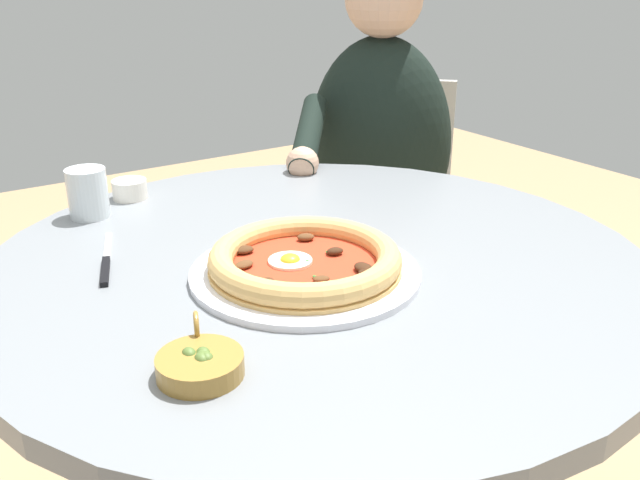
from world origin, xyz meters
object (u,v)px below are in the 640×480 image
(steak_knife, at_px, (106,264))
(ramekin_capers, at_px, (130,188))
(water_glass, at_px, (88,195))
(dining_table, at_px, (318,334))
(cafe_chair_diner, at_px, (383,202))
(olive_pan, at_px, (200,364))
(diner_person, at_px, (376,221))
(pizza_on_plate, at_px, (305,263))

(steak_knife, relative_size, ramekin_capers, 3.05)
(water_glass, bearing_deg, dining_table, -147.11)
(water_glass, distance_m, cafe_chair_diner, 0.93)
(steak_knife, xyz_separation_m, cafe_chair_diner, (0.47, -0.90, -0.21))
(steak_knife, bearing_deg, olive_pan, 179.74)
(olive_pan, bearing_deg, diner_person, -48.32)
(diner_person, bearing_deg, steak_knife, 115.11)
(diner_person, bearing_deg, dining_table, 134.88)
(dining_table, xyz_separation_m, water_glass, (0.37, 0.24, 0.18))
(olive_pan, xyz_separation_m, diner_person, (0.72, -0.81, -0.23))
(steak_knife, distance_m, cafe_chair_diner, 1.04)
(dining_table, height_order, olive_pan, olive_pan)
(ramekin_capers, height_order, olive_pan, olive_pan)
(dining_table, height_order, water_glass, water_glass)
(water_glass, height_order, diner_person, diner_person)
(cafe_chair_diner, bearing_deg, water_glass, 105.93)
(dining_table, distance_m, cafe_chair_diner, 0.88)
(steak_knife, height_order, diner_person, diner_person)
(dining_table, bearing_deg, cafe_chair_diner, -45.24)
(olive_pan, relative_size, cafe_chair_diner, 0.14)
(pizza_on_plate, xyz_separation_m, steak_knife, (0.19, 0.23, -0.02))
(dining_table, bearing_deg, olive_pan, 124.84)
(ramekin_capers, relative_size, cafe_chair_diner, 0.08)
(dining_table, bearing_deg, ramekin_capers, 19.01)
(water_glass, distance_m, ramekin_capers, 0.11)
(pizza_on_plate, height_order, olive_pan, olive_pan)
(water_glass, relative_size, olive_pan, 0.73)
(ramekin_capers, height_order, cafe_chair_diner, cafe_chair_diner)
(steak_knife, distance_m, olive_pan, 0.34)
(water_glass, height_order, steak_knife, water_glass)
(water_glass, distance_m, diner_person, 0.82)
(cafe_chair_diner, bearing_deg, diner_person, 134.06)
(dining_table, distance_m, pizza_on_plate, 0.17)
(water_glass, distance_m, olive_pan, 0.57)
(ramekin_capers, bearing_deg, cafe_chair_diner, -76.20)
(water_glass, height_order, ramekin_capers, water_glass)
(pizza_on_plate, bearing_deg, olive_pan, 123.07)
(steak_knife, distance_m, ramekin_capers, 0.31)
(steak_knife, xyz_separation_m, ramekin_capers, (0.28, -0.14, 0.02))
(water_glass, bearing_deg, cafe_chair_diner, -74.07)
(pizza_on_plate, relative_size, diner_person, 0.29)
(diner_person, bearing_deg, olive_pan, 131.68)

